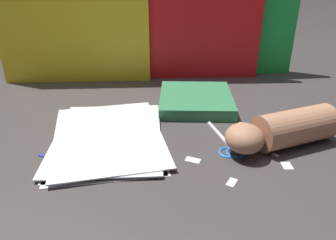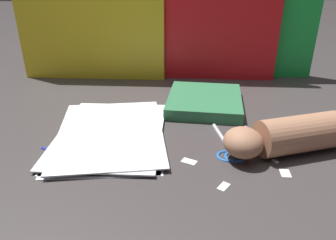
% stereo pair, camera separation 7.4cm
% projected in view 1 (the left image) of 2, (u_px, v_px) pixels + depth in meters
% --- Properties ---
extents(ground_plane, '(6.00, 6.00, 0.00)m').
position_uv_depth(ground_plane, '(165.00, 143.00, 0.76)').
color(ground_plane, '#3D3838').
extents(backdrop_panel_left, '(0.50, 0.07, 0.39)m').
position_uv_depth(backdrop_panel_left, '(72.00, 24.00, 1.07)').
color(backdrop_panel_left, yellow).
rests_on(backdrop_panel_left, ground_plane).
extents(backdrop_panel_center, '(0.73, 0.10, 0.40)m').
position_uv_depth(backdrop_panel_center, '(155.00, 20.00, 1.10)').
color(backdrop_panel_center, red).
rests_on(backdrop_panel_center, ground_plane).
extents(backdrop_panel_right, '(0.54, 0.03, 0.37)m').
position_uv_depth(backdrop_panel_right, '(222.00, 23.00, 1.14)').
color(backdrop_panel_right, green).
rests_on(backdrop_panel_right, ground_plane).
extents(paper_stack, '(0.28, 0.37, 0.01)m').
position_uv_depth(paper_stack, '(108.00, 136.00, 0.78)').
color(paper_stack, white).
rests_on(paper_stack, ground_plane).
extents(book_closed, '(0.24, 0.26, 0.03)m').
position_uv_depth(book_closed, '(196.00, 100.00, 0.96)').
color(book_closed, '#2D7247').
rests_on(book_closed, ground_plane).
extents(scissors, '(0.11, 0.18, 0.01)m').
position_uv_depth(scissors, '(230.00, 143.00, 0.75)').
color(scissors, silver).
rests_on(scissors, ground_plane).
extents(hand_forearm, '(0.28, 0.15, 0.08)m').
position_uv_depth(hand_forearm, '(283.00, 130.00, 0.73)').
color(hand_forearm, '#A87556').
rests_on(hand_forearm, ground_plane).
extents(paper_scrap_near, '(0.02, 0.02, 0.00)m').
position_uv_depth(paper_scrap_near, '(275.00, 155.00, 0.72)').
color(paper_scrap_near, white).
rests_on(paper_scrap_near, ground_plane).
extents(paper_scrap_mid, '(0.04, 0.03, 0.00)m').
position_uv_depth(paper_scrap_mid, '(193.00, 160.00, 0.70)').
color(paper_scrap_mid, white).
rests_on(paper_scrap_mid, ground_plane).
extents(paper_scrap_far, '(0.03, 0.03, 0.00)m').
position_uv_depth(paper_scrap_far, '(232.00, 182.00, 0.63)').
color(paper_scrap_far, white).
rests_on(paper_scrap_far, ground_plane).
extents(paper_scrap_side, '(0.02, 0.03, 0.00)m').
position_uv_depth(paper_scrap_side, '(287.00, 166.00, 0.68)').
color(paper_scrap_side, white).
rests_on(paper_scrap_side, ground_plane).
extents(pen, '(0.13, 0.07, 0.01)m').
position_uv_depth(pen, '(67.00, 160.00, 0.69)').
color(pen, '#2333B2').
rests_on(pen, ground_plane).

